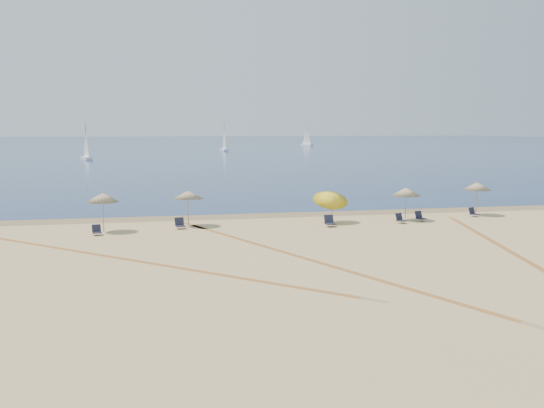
{
  "coord_description": "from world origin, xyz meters",
  "views": [
    {
      "loc": [
        -8.05,
        -18.76,
        6.24
      ],
      "look_at": [
        0.0,
        20.0,
        1.3
      ],
      "focal_mm": 40.55,
      "sensor_mm": 36.0,
      "label": 1
    }
  ],
  "objects_px": {
    "umbrella_1": "(103,197)",
    "sailboat_0": "(307,139)",
    "chair_3": "(180,224)",
    "chair_7": "(473,213)",
    "sailboat_2": "(86,148)",
    "chair_6": "(420,217)",
    "chair_2": "(97,231)",
    "umbrella_2": "(188,195)",
    "umbrella_3": "(331,197)",
    "umbrella_5": "(477,186)",
    "umbrella_4": "(406,192)",
    "chair_4": "(330,222)",
    "sailboat_1": "(224,142)",
    "chair_5": "(400,219)"
  },
  "relations": [
    {
      "from": "umbrella_1",
      "to": "sailboat_0",
      "type": "bearing_deg",
      "value": 71.14
    },
    {
      "from": "chair_3",
      "to": "chair_7",
      "type": "xyz_separation_m",
      "value": [
        20.58,
        1.07,
        -0.02
      ]
    },
    {
      "from": "umbrella_1",
      "to": "sailboat_2",
      "type": "distance_m",
      "value": 88.49
    },
    {
      "from": "chair_3",
      "to": "chair_6",
      "type": "distance_m",
      "value": 15.98
    },
    {
      "from": "chair_2",
      "to": "sailboat_2",
      "type": "distance_m",
      "value": 89.39
    },
    {
      "from": "chair_7",
      "to": "umbrella_2",
      "type": "bearing_deg",
      "value": 160.19
    },
    {
      "from": "umbrella_3",
      "to": "chair_7",
      "type": "relative_size",
      "value": 3.29
    },
    {
      "from": "umbrella_5",
      "to": "chair_7",
      "type": "distance_m",
      "value": 1.95
    },
    {
      "from": "umbrella_1",
      "to": "chair_6",
      "type": "distance_m",
      "value": 20.61
    },
    {
      "from": "umbrella_4",
      "to": "chair_4",
      "type": "xyz_separation_m",
      "value": [
        -5.74,
        -1.35,
        -1.65
      ]
    },
    {
      "from": "umbrella_5",
      "to": "sailboat_2",
      "type": "relative_size",
      "value": 0.33
    },
    {
      "from": "chair_6",
      "to": "sailboat_1",
      "type": "distance_m",
      "value": 126.5
    },
    {
      "from": "umbrella_2",
      "to": "umbrella_4",
      "type": "bearing_deg",
      "value": -2.07
    },
    {
      "from": "umbrella_4",
      "to": "chair_5",
      "type": "height_order",
      "value": "umbrella_4"
    },
    {
      "from": "chair_3",
      "to": "chair_6",
      "type": "xyz_separation_m",
      "value": [
        15.98,
        -0.13,
        -0.01
      ]
    },
    {
      "from": "chair_2",
      "to": "chair_5",
      "type": "relative_size",
      "value": 0.86
    },
    {
      "from": "umbrella_2",
      "to": "chair_6",
      "type": "distance_m",
      "value": 15.52
    },
    {
      "from": "umbrella_2",
      "to": "chair_2",
      "type": "height_order",
      "value": "umbrella_2"
    },
    {
      "from": "chair_2",
      "to": "chair_3",
      "type": "distance_m",
      "value": 5.07
    },
    {
      "from": "chair_7",
      "to": "sailboat_0",
      "type": "relative_size",
      "value": 0.1
    },
    {
      "from": "umbrella_3",
      "to": "chair_2",
      "type": "bearing_deg",
      "value": -174.27
    },
    {
      "from": "sailboat_1",
      "to": "umbrella_1",
      "type": "bearing_deg",
      "value": -104.59
    },
    {
      "from": "chair_2",
      "to": "umbrella_1",
      "type": "bearing_deg",
      "value": 58.7
    },
    {
      "from": "chair_5",
      "to": "chair_6",
      "type": "relative_size",
      "value": 0.99
    },
    {
      "from": "umbrella_3",
      "to": "sailboat_0",
      "type": "bearing_deg",
      "value": 75.57
    },
    {
      "from": "chair_5",
      "to": "sailboat_0",
      "type": "xyz_separation_m",
      "value": [
        38.7,
        168.82,
        1.98
      ]
    },
    {
      "from": "chair_6",
      "to": "sailboat_1",
      "type": "height_order",
      "value": "sailboat_1"
    },
    {
      "from": "sailboat_1",
      "to": "chair_4",
      "type": "bearing_deg",
      "value": -98.39
    },
    {
      "from": "umbrella_3",
      "to": "sailboat_1",
      "type": "height_order",
      "value": "sailboat_1"
    },
    {
      "from": "umbrella_2",
      "to": "chair_6",
      "type": "relative_size",
      "value": 2.98
    },
    {
      "from": "chair_5",
      "to": "chair_7",
      "type": "xyz_separation_m",
      "value": [
        6.26,
        1.77,
        -0.01
      ]
    },
    {
      "from": "umbrella_2",
      "to": "sailboat_1",
      "type": "distance_m",
      "value": 126.9
    },
    {
      "from": "umbrella_5",
      "to": "chair_2",
      "type": "relative_size",
      "value": 3.62
    },
    {
      "from": "chair_3",
      "to": "sailboat_0",
      "type": "height_order",
      "value": "sailboat_0"
    },
    {
      "from": "chair_3",
      "to": "sailboat_2",
      "type": "xyz_separation_m",
      "value": [
        -13.22,
        87.65,
        1.93
      ]
    },
    {
      "from": "chair_2",
      "to": "chair_3",
      "type": "bearing_deg",
      "value": 4.05
    },
    {
      "from": "umbrella_5",
      "to": "chair_3",
      "type": "distance_m",
      "value": 21.21
    },
    {
      "from": "chair_3",
      "to": "umbrella_1",
      "type": "bearing_deg",
      "value": 174.36
    },
    {
      "from": "sailboat_0",
      "to": "sailboat_1",
      "type": "height_order",
      "value": "sailboat_1"
    },
    {
      "from": "umbrella_5",
      "to": "sailboat_0",
      "type": "distance_m",
      "value": 169.6
    },
    {
      "from": "chair_2",
      "to": "chair_6",
      "type": "xyz_separation_m",
      "value": [
        20.87,
        1.21,
        0.03
      ]
    },
    {
      "from": "umbrella_2",
      "to": "umbrella_5",
      "type": "height_order",
      "value": "umbrella_5"
    },
    {
      "from": "umbrella_1",
      "to": "sailboat_0",
      "type": "height_order",
      "value": "sailboat_0"
    },
    {
      "from": "chair_5",
      "to": "sailboat_0",
      "type": "bearing_deg",
      "value": 54.44
    },
    {
      "from": "chair_7",
      "to": "chair_3",
      "type": "bearing_deg",
      "value": 162.3
    },
    {
      "from": "umbrella_1",
      "to": "umbrella_3",
      "type": "distance_m",
      "value": 14.36
    },
    {
      "from": "chair_3",
      "to": "chair_4",
      "type": "bearing_deg",
      "value": -17.6
    },
    {
      "from": "umbrella_3",
      "to": "sailboat_1",
      "type": "xyz_separation_m",
      "value": [
        9.21,
        126.18,
        0.56
      ]
    },
    {
      "from": "chair_2",
      "to": "sailboat_0",
      "type": "distance_m",
      "value": 179.09
    },
    {
      "from": "chair_5",
      "to": "sailboat_0",
      "type": "height_order",
      "value": "sailboat_0"
    }
  ]
}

